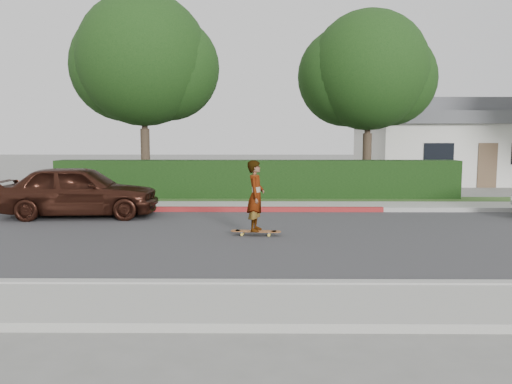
% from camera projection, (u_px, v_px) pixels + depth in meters
% --- Properties ---
extents(ground, '(120.00, 120.00, 0.00)m').
position_uv_depth(ground, '(383.00, 238.00, 11.69)').
color(ground, slate).
rests_on(ground, ground).
extents(road, '(60.00, 8.00, 0.01)m').
position_uv_depth(road, '(383.00, 237.00, 11.69)').
color(road, '#2D2D30').
rests_on(road, ground).
extents(curb_near, '(60.00, 0.20, 0.15)m').
position_uv_depth(curb_near, '(448.00, 286.00, 7.60)').
color(curb_near, '#9E9E99').
rests_on(curb_near, ground).
extents(sidewalk_near, '(60.00, 1.60, 0.12)m').
position_uv_depth(sidewalk_near, '(473.00, 307.00, 6.71)').
color(sidewalk_near, gray).
rests_on(sidewalk_near, ground).
extents(curb_far, '(60.00, 0.20, 0.15)m').
position_uv_depth(curb_far, '(351.00, 210.00, 15.76)').
color(curb_far, '#9E9E99').
rests_on(curb_far, ground).
extents(curb_red_section, '(12.00, 0.21, 0.15)m').
position_uv_depth(curb_red_section, '(193.00, 209.00, 15.80)').
color(curb_red_section, maroon).
rests_on(curb_red_section, ground).
extents(sidewalk_far, '(60.00, 1.60, 0.12)m').
position_uv_depth(sidewalk_far, '(346.00, 206.00, 16.65)').
color(sidewalk_far, gray).
rests_on(sidewalk_far, ground).
extents(planting_strip, '(60.00, 1.60, 0.10)m').
position_uv_depth(planting_strip, '(339.00, 201.00, 18.24)').
color(planting_strip, '#2D4C1E').
rests_on(planting_strip, ground).
extents(hedge, '(15.00, 1.00, 1.50)m').
position_uv_depth(hedge, '(257.00, 180.00, 18.79)').
color(hedge, black).
rests_on(hedge, ground).
extents(flowering_shrub, '(1.40, 1.00, 0.90)m').
position_uv_depth(flowering_shrub, '(68.00, 192.00, 18.44)').
color(flowering_shrub, '#2D4C19').
rests_on(flowering_shrub, ground).
extents(tree_left, '(5.99, 5.21, 8.00)m').
position_uv_depth(tree_left, '(144.00, 64.00, 19.83)').
color(tree_left, '#33261C').
rests_on(tree_left, ground).
extents(tree_center, '(5.66, 4.84, 7.44)m').
position_uv_depth(tree_center, '(367.00, 74.00, 20.28)').
color(tree_center, '#33261C').
rests_on(tree_center, ground).
extents(house, '(10.60, 8.60, 4.30)m').
position_uv_depth(house, '(459.00, 142.00, 27.30)').
color(house, beige).
rests_on(house, ground).
extents(skateboard, '(1.22, 0.36, 0.11)m').
position_uv_depth(skateboard, '(256.00, 231.00, 11.89)').
color(skateboard, gold).
rests_on(skateboard, ground).
extents(skateboarder, '(0.50, 0.67, 1.68)m').
position_uv_depth(skateboarder, '(256.00, 196.00, 11.80)').
color(skateboarder, white).
rests_on(skateboarder, skateboard).
extents(car_maroon, '(4.67, 2.13, 1.55)m').
position_uv_depth(car_maroon, '(79.00, 191.00, 14.68)').
color(car_maroon, '#321810').
rests_on(car_maroon, ground).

